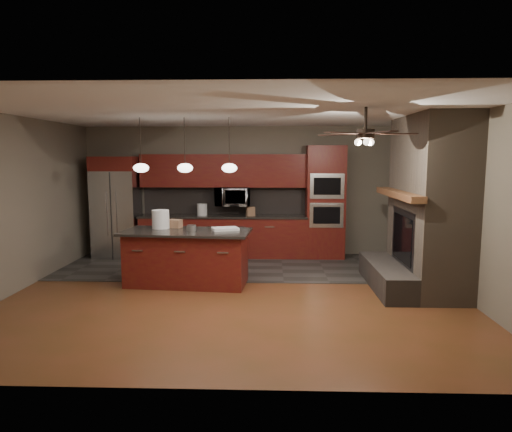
{
  "coord_description": "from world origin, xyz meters",
  "views": [
    {
      "loc": [
        0.55,
        -6.98,
        2.15
      ],
      "look_at": [
        0.3,
        0.6,
        1.16
      ],
      "focal_mm": 32.0,
      "sensor_mm": 36.0,
      "label": 1
    }
  ],
  "objects_px": {
    "oven_tower": "(325,202)",
    "counter_box": "(250,211)",
    "refrigerator": "(117,207)",
    "white_bucket": "(161,219)",
    "paint_can": "(191,228)",
    "counter_bucket": "(202,209)",
    "kitchen_island": "(187,257)",
    "cardboard_box": "(175,224)",
    "microwave": "(233,197)",
    "paint_tray": "(225,229)"
  },
  "relations": [
    {
      "from": "oven_tower",
      "to": "counter_box",
      "type": "distance_m",
      "value": 1.6
    },
    {
      "from": "refrigerator",
      "to": "white_bucket",
      "type": "height_order",
      "value": "refrigerator"
    },
    {
      "from": "white_bucket",
      "to": "paint_can",
      "type": "bearing_deg",
      "value": -26.06
    },
    {
      "from": "white_bucket",
      "to": "counter_bucket",
      "type": "xyz_separation_m",
      "value": [
        0.42,
        1.96,
        -0.06
      ]
    },
    {
      "from": "counter_box",
      "to": "kitchen_island",
      "type": "bearing_deg",
      "value": -133.45
    },
    {
      "from": "refrigerator",
      "to": "cardboard_box",
      "type": "distance_m",
      "value": 2.42
    },
    {
      "from": "white_bucket",
      "to": "counter_box",
      "type": "relative_size",
      "value": 1.68
    },
    {
      "from": "microwave",
      "to": "paint_can",
      "type": "distance_m",
      "value": 2.37
    },
    {
      "from": "paint_can",
      "to": "white_bucket",
      "type": "bearing_deg",
      "value": 153.94
    },
    {
      "from": "paint_can",
      "to": "paint_tray",
      "type": "height_order",
      "value": "paint_can"
    },
    {
      "from": "kitchen_island",
      "to": "counter_bucket",
      "type": "height_order",
      "value": "counter_bucket"
    },
    {
      "from": "microwave",
      "to": "paint_tray",
      "type": "distance_m",
      "value": 2.18
    },
    {
      "from": "oven_tower",
      "to": "cardboard_box",
      "type": "height_order",
      "value": "oven_tower"
    },
    {
      "from": "microwave",
      "to": "counter_bucket",
      "type": "bearing_deg",
      "value": -175.62
    },
    {
      "from": "oven_tower",
      "to": "white_bucket",
      "type": "distance_m",
      "value": 3.62
    },
    {
      "from": "oven_tower",
      "to": "microwave",
      "type": "xyz_separation_m",
      "value": [
        -1.98,
        0.06,
        0.11
      ]
    },
    {
      "from": "counter_box",
      "to": "oven_tower",
      "type": "bearing_deg",
      "value": -17.43
    },
    {
      "from": "microwave",
      "to": "counter_box",
      "type": "xyz_separation_m",
      "value": [
        0.39,
        -0.1,
        -0.31
      ]
    },
    {
      "from": "counter_bucket",
      "to": "counter_box",
      "type": "xyz_separation_m",
      "value": [
        1.04,
        -0.05,
        -0.03
      ]
    },
    {
      "from": "oven_tower",
      "to": "counter_bucket",
      "type": "relative_size",
      "value": 9.58
    },
    {
      "from": "refrigerator",
      "to": "white_bucket",
      "type": "bearing_deg",
      "value": -53.24
    },
    {
      "from": "paint_tray",
      "to": "cardboard_box",
      "type": "bearing_deg",
      "value": 146.86
    },
    {
      "from": "kitchen_island",
      "to": "microwave",
      "type": "bearing_deg",
      "value": 80.17
    },
    {
      "from": "paint_can",
      "to": "oven_tower",
      "type": "bearing_deg",
      "value": 42.21
    },
    {
      "from": "refrigerator",
      "to": "paint_can",
      "type": "height_order",
      "value": "refrigerator"
    },
    {
      "from": "microwave",
      "to": "kitchen_island",
      "type": "height_order",
      "value": "microwave"
    },
    {
      "from": "kitchen_island",
      "to": "paint_can",
      "type": "height_order",
      "value": "paint_can"
    },
    {
      "from": "refrigerator",
      "to": "oven_tower",
      "type": "bearing_deg",
      "value": 0.95
    },
    {
      "from": "kitchen_island",
      "to": "paint_tray",
      "type": "distance_m",
      "value": 0.81
    },
    {
      "from": "oven_tower",
      "to": "counter_bucket",
      "type": "distance_m",
      "value": 2.63
    },
    {
      "from": "microwave",
      "to": "refrigerator",
      "type": "distance_m",
      "value": 2.49
    },
    {
      "from": "oven_tower",
      "to": "kitchen_island",
      "type": "relative_size",
      "value": 1.08
    },
    {
      "from": "cardboard_box",
      "to": "paint_can",
      "type": "bearing_deg",
      "value": -29.81
    },
    {
      "from": "counter_bucket",
      "to": "oven_tower",
      "type": "bearing_deg",
      "value": -0.16
    },
    {
      "from": "kitchen_island",
      "to": "cardboard_box",
      "type": "bearing_deg",
      "value": 132.61
    },
    {
      "from": "microwave",
      "to": "kitchen_island",
      "type": "distance_m",
      "value": 2.47
    },
    {
      "from": "oven_tower",
      "to": "white_bucket",
      "type": "relative_size",
      "value": 7.47
    },
    {
      "from": "cardboard_box",
      "to": "counter_box",
      "type": "bearing_deg",
      "value": 73.05
    },
    {
      "from": "oven_tower",
      "to": "kitchen_island",
      "type": "bearing_deg",
      "value": -139.49
    },
    {
      "from": "oven_tower",
      "to": "white_bucket",
      "type": "height_order",
      "value": "oven_tower"
    },
    {
      "from": "white_bucket",
      "to": "microwave",
      "type": "bearing_deg",
      "value": 61.87
    },
    {
      "from": "paint_tray",
      "to": "counter_box",
      "type": "distance_m",
      "value": 2.08
    },
    {
      "from": "microwave",
      "to": "cardboard_box",
      "type": "relative_size",
      "value": 3.34
    },
    {
      "from": "counter_bucket",
      "to": "kitchen_island",
      "type": "bearing_deg",
      "value": -88.29
    },
    {
      "from": "kitchen_island",
      "to": "counter_box",
      "type": "distance_m",
      "value": 2.42
    },
    {
      "from": "kitchen_island",
      "to": "counter_bucket",
      "type": "relative_size",
      "value": 8.84
    },
    {
      "from": "kitchen_island",
      "to": "cardboard_box",
      "type": "height_order",
      "value": "cardboard_box"
    },
    {
      "from": "paint_can",
      "to": "counter_bucket",
      "type": "distance_m",
      "value": 2.25
    },
    {
      "from": "refrigerator",
      "to": "paint_can",
      "type": "distance_m",
      "value": 2.94
    },
    {
      "from": "refrigerator",
      "to": "counter_bucket",
      "type": "height_order",
      "value": "refrigerator"
    }
  ]
}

